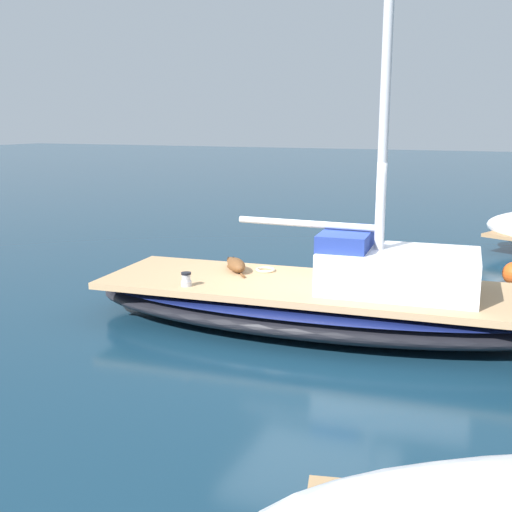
# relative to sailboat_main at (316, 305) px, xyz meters

# --- Properties ---
(ground_plane) EXTENTS (120.00, 120.00, 0.00)m
(ground_plane) POSITION_rel_sailboat_main_xyz_m (0.00, 0.00, -0.34)
(ground_plane) COLOR #143347
(sailboat_main) EXTENTS (3.14, 7.43, 0.66)m
(sailboat_main) POSITION_rel_sailboat_main_xyz_m (0.00, 0.00, 0.00)
(sailboat_main) COLOR black
(sailboat_main) RESTS_ON ground
(mast_main) EXTENTS (0.14, 2.27, 6.88)m
(mast_main) POSITION_rel_sailboat_main_xyz_m (-0.08, 0.74, 3.41)
(mast_main) COLOR silver
(mast_main) RESTS_ON sailboat_main
(cabin_house) EXTENTS (1.59, 2.33, 0.84)m
(cabin_house) POSITION_rel_sailboat_main_xyz_m (-0.11, 1.11, 0.67)
(cabin_house) COLOR silver
(cabin_house) RESTS_ON sailboat_main
(dog_brown) EXTENTS (0.79, 0.67, 0.22)m
(dog_brown) POSITION_rel_sailboat_main_xyz_m (-0.28, -1.48, 0.43)
(dog_brown) COLOR brown
(dog_brown) RESTS_ON sailboat_main
(deck_winch) EXTENTS (0.16, 0.16, 0.21)m
(deck_winch) POSITION_rel_sailboat_main_xyz_m (0.87, -1.75, 0.42)
(deck_winch) COLOR #B7B7BC
(deck_winch) RESTS_ON sailboat_main
(coiled_rope) EXTENTS (0.32, 0.32, 0.04)m
(coiled_rope) POSITION_rel_sailboat_main_xyz_m (-0.47, -1.04, 0.35)
(coiled_rope) COLOR beige
(coiled_rope) RESTS_ON sailboat_main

